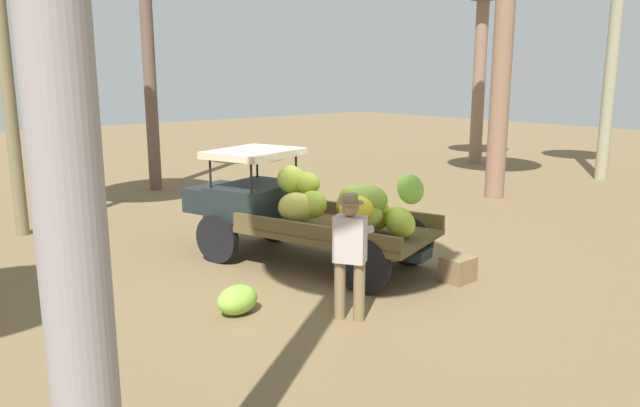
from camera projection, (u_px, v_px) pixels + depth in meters
name	position (u px, v px, depth m)	size (l,w,h in m)	color
ground_plane	(327.00, 264.00, 10.30)	(60.00, 60.00, 0.00)	brown
truck	(301.00, 209.00, 10.19)	(4.66, 2.81, 1.86)	#1F2828
farmer	(350.00, 249.00, 7.78)	(0.58, 0.55, 1.67)	olive
wooden_crate	(458.00, 269.00, 9.39)	(0.48, 0.40, 0.39)	olive
loose_banana_bunch	(238.00, 300.00, 8.12)	(0.61, 0.44, 0.39)	#87C13F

